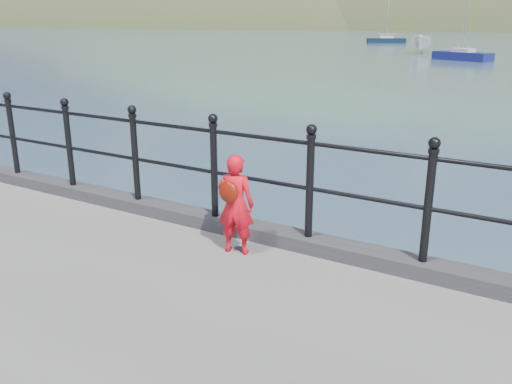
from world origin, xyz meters
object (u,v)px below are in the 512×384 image
Objects in this scene: child at (235,204)px; sailboat_left at (386,41)px; railing at (260,167)px; sailboat_port at (462,56)px; launch_white at (421,44)px.

child is 78.67m from sailboat_left.
sailboat_port is (-6.43, 44.31, -1.48)m from railing.
sailboat_left is (-22.97, 74.77, -1.48)m from railing.
railing is 44.80m from sailboat_port.
launch_white is at bearing -91.32° from sailboat_left.
railing reaches higher than launch_white.
railing reaches higher than child.
railing is 53.17m from launch_white.
railing is at bearing -100.00° from sailboat_left.
sailboat_left is at bearing 107.08° from railing.
launch_white is (-11.88, 52.27, -0.58)m from child.
sailboat_port is at bearing -95.68° from child.
sailboat_port reaches higher than railing.
railing is 78.24m from sailboat_left.
sailboat_port is at bearing -62.54° from launch_white.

